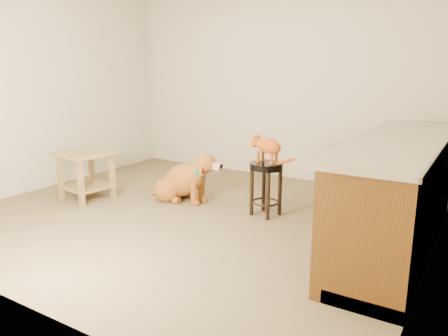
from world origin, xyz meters
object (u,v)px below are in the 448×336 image
Objects in this scene: golden_retriever at (184,181)px; tabby_kitten at (266,146)px; padded_stool at (266,178)px; side_table at (86,168)px; wood_stool at (413,168)px.

tabby_kitten reaches higher than golden_retriever.
tabby_kitten is (-0.01, 0.00, 0.34)m from padded_stool.
padded_stool is 0.91× the size of side_table.
tabby_kitten is at bearing 164.23° from padded_stool.
golden_retriever is at bearing -176.85° from padded_stool.
padded_stool is 0.73× the size of wood_stool.
padded_stool is at bearing 16.00° from side_table.
tabby_kitten is at bearing 1.52° from golden_retriever.
side_table is (-3.25, -1.86, -0.03)m from wood_stool.
padded_stool is 1.09× the size of tabby_kitten.
tabby_kitten is at bearing 16.16° from side_table.
tabby_kitten reaches higher than wood_stool.
tabby_kitten is (2.03, 0.59, 0.36)m from side_table.
padded_stool is 1.76m from wood_stool.
side_table is at bearing -164.00° from padded_stool.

